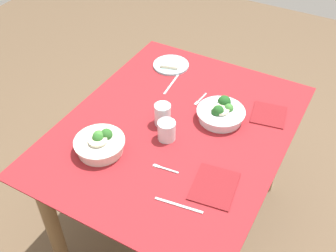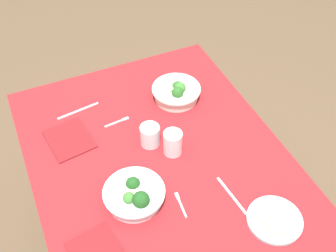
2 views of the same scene
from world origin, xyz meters
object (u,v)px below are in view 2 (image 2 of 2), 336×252
broccoli_bowl_near (135,195)px  table_knife_right (231,195)px  fork_by_far_bowl (180,204)px  napkin_folded_upper (69,139)px  broccoli_bowl_far (177,92)px  water_glass_side (172,142)px  napkin_folded_lower (96,251)px  bread_side_plate (275,219)px  table_knife_left (78,111)px  water_glass_center (151,135)px  fork_by_near_bowl (118,122)px

broccoli_bowl_near → table_knife_right: bearing=69.2°
fork_by_far_bowl → napkin_folded_upper: size_ratio=0.55×
broccoli_bowl_far → fork_by_far_bowl: (0.52, -0.22, -0.03)m
water_glass_side → napkin_folded_lower: bearing=-54.2°
broccoli_bowl_near → napkin_folded_lower: broccoli_bowl_near is taller
bread_side_plate → fork_by_far_bowl: (-0.19, -0.27, -0.01)m
water_glass_side → table_knife_left: size_ratio=0.54×
bread_side_plate → water_glass_center: bearing=-153.5°
table_knife_left → fork_by_far_bowl: bearing=-79.5°
water_glass_center → table_knife_right: water_glass_center is taller
bread_side_plate → table_knife_right: 0.17m
water_glass_side → table_knife_right: 0.31m
broccoli_bowl_far → table_knife_left: broccoli_bowl_far is taller
broccoli_bowl_near → fork_by_near_bowl: size_ratio=1.99×
broccoli_bowl_far → napkin_folded_upper: size_ratio=1.09×
water_glass_side → broccoli_bowl_far: bearing=152.2°
broccoli_bowl_far → fork_by_far_bowl: size_ratio=1.97×
broccoli_bowl_far → water_glass_side: 0.31m
broccoli_bowl_near → table_knife_left: bearing=-173.2°
water_glass_side → napkin_folded_lower: (0.29, -0.41, -0.05)m
bread_side_plate → water_glass_side: bearing=-156.2°
broccoli_bowl_far → napkin_folded_lower: (0.57, -0.55, -0.03)m
broccoli_bowl_near → bread_side_plate: size_ratio=1.15×
fork_by_near_bowl → table_knife_right: 0.58m
table_knife_right → broccoli_bowl_far: bearing=-8.9°
broccoli_bowl_near → fork_by_far_bowl: 0.17m
water_glass_side → water_glass_center: bearing=-140.3°
fork_by_far_bowl → napkin_folded_lower: napkin_folded_lower is taller
water_glass_side → table_knife_right: (0.28, 0.11, -0.05)m
fork_by_near_bowl → table_knife_left: size_ratio=0.59×
table_knife_left → napkin_folded_lower: (0.67, -0.13, 0.00)m
broccoli_bowl_far → fork_by_near_bowl: broccoli_bowl_far is taller
water_glass_center → table_knife_left: (-0.30, -0.22, -0.04)m
water_glass_center → water_glass_side: 0.10m
broccoli_bowl_far → table_knife_right: size_ratio=1.19×
bread_side_plate → broccoli_bowl_near: bearing=-123.8°
fork_by_far_bowl → table_knife_left: size_ratio=0.57×
fork_by_far_bowl → napkin_folded_upper: (-0.47, -0.28, 0.00)m
broccoli_bowl_far → bread_side_plate: bearing=3.8°
bread_side_plate → fork_by_far_bowl: size_ratio=1.78×
broccoli_bowl_near → water_glass_side: water_glass_side is taller
napkin_folded_lower → broccoli_bowl_near: bearing=125.4°
water_glass_center → napkin_folded_lower: size_ratio=0.55×
table_knife_left → napkin_folded_upper: bearing=-126.0°
broccoli_bowl_near → table_knife_right: (0.12, 0.33, -0.03)m
bread_side_plate → water_glass_center: (-0.51, -0.25, 0.04)m
broccoli_bowl_far → water_glass_side: size_ratio=2.09×
fork_by_near_bowl → table_knife_left: 0.19m
bread_side_plate → water_glass_side: size_ratio=1.88×
napkin_folded_upper → napkin_folded_lower: size_ratio=1.22×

